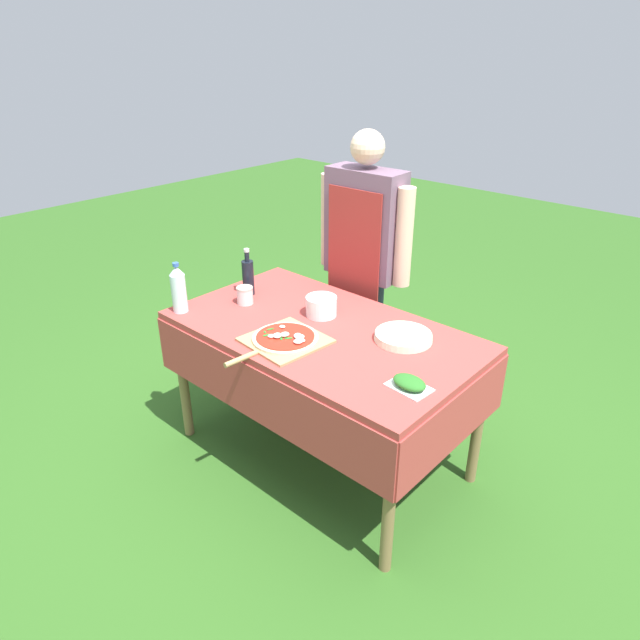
# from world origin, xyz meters

# --- Properties ---
(ground_plane) EXTENTS (12.00, 12.00, 0.00)m
(ground_plane) POSITION_xyz_m (0.00, 0.00, 0.00)
(ground_plane) COLOR #2D5B1E
(prep_table) EXTENTS (1.50, 0.86, 0.76)m
(prep_table) POSITION_xyz_m (0.00, 0.00, 0.67)
(prep_table) COLOR #A83D38
(prep_table) RESTS_ON ground
(person_cook) EXTENTS (0.60, 0.21, 1.59)m
(person_cook) POSITION_xyz_m (-0.23, 0.61, 0.94)
(person_cook) COLOR #333D56
(person_cook) RESTS_ON ground
(pizza_on_peel) EXTENTS (0.36, 0.51, 0.05)m
(pizza_on_peel) POSITION_xyz_m (-0.04, -0.22, 0.78)
(pizza_on_peel) COLOR tan
(pizza_on_peel) RESTS_ON prep_table
(oil_bottle) EXTENTS (0.06, 0.06, 0.26)m
(oil_bottle) POSITION_xyz_m (-0.57, 0.04, 0.86)
(oil_bottle) COLOR black
(oil_bottle) RESTS_ON prep_table
(water_bottle) EXTENTS (0.08, 0.08, 0.26)m
(water_bottle) POSITION_xyz_m (-0.66, -0.34, 0.88)
(water_bottle) COLOR silver
(water_bottle) RESTS_ON prep_table
(herb_container) EXTENTS (0.18, 0.13, 0.05)m
(herb_container) POSITION_xyz_m (0.60, -0.15, 0.78)
(herb_container) COLOR silver
(herb_container) RESTS_ON prep_table
(mixing_tub) EXTENTS (0.15, 0.15, 0.10)m
(mixing_tub) POSITION_xyz_m (-0.10, 0.11, 0.81)
(mixing_tub) COLOR silver
(mixing_tub) RESTS_ON prep_table
(plate_stack) EXTENTS (0.27, 0.27, 0.03)m
(plate_stack) POSITION_xyz_m (0.35, 0.16, 0.78)
(plate_stack) COLOR beige
(plate_stack) RESTS_ON prep_table
(sauce_jar) EXTENTS (0.09, 0.09, 0.09)m
(sauce_jar) POSITION_xyz_m (-0.49, -0.05, 0.80)
(sauce_jar) COLOR silver
(sauce_jar) RESTS_ON prep_table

